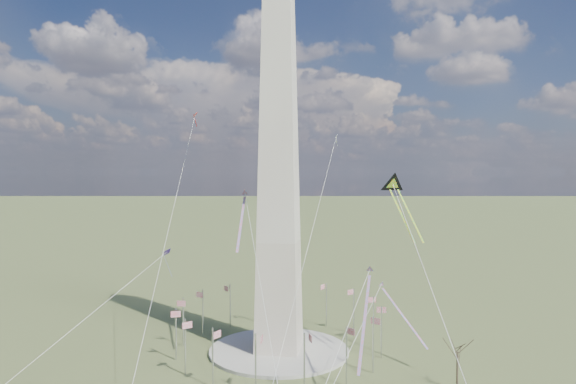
# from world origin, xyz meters

# --- Properties ---
(ground) EXTENTS (2000.00, 2000.00, 0.00)m
(ground) POSITION_xyz_m (0.00, 0.00, 0.00)
(ground) COLOR #42592C
(ground) RESTS_ON ground
(plaza) EXTENTS (36.00, 36.00, 0.80)m
(plaza) POSITION_xyz_m (0.00, 0.00, 0.40)
(plaza) COLOR #9E9C90
(plaza) RESTS_ON ground
(washington_monument) EXTENTS (15.56, 15.56, 100.00)m
(washington_monument) POSITION_xyz_m (0.00, 0.00, 47.95)
(washington_monument) COLOR beige
(washington_monument) RESTS_ON plaza
(flagpole_ring) EXTENTS (54.40, 54.40, 13.00)m
(flagpole_ring) POSITION_xyz_m (-0.00, -0.00, 7.27)
(flagpole_ring) COLOR silver
(flagpole_ring) RESTS_ON ground
(tree_near) EXTENTS (6.97, 6.97, 12.20)m
(tree_near) POSITION_xyz_m (41.83, -15.99, 8.69)
(tree_near) COLOR brown
(tree_near) RESTS_ON ground
(kite_delta_black) EXTENTS (10.68, 19.92, 16.26)m
(kite_delta_black) POSITION_xyz_m (29.14, 7.50, 42.38)
(kite_delta_black) COLOR black
(kite_delta_black) RESTS_ON ground
(kite_diamond_purple) EXTENTS (2.33, 2.83, 8.28)m
(kite_diamond_purple) POSITION_xyz_m (-34.15, 8.77, 22.77)
(kite_diamond_purple) COLOR navy
(kite_diamond_purple) RESTS_ON ground
(kite_streamer_left) EXTENTS (3.17, 24.15, 16.57)m
(kite_streamer_left) POSITION_xyz_m (22.60, -18.44, 18.70)
(kite_streamer_left) COLOR #F74027
(kite_streamer_left) RESTS_ON ground
(kite_streamer_mid) EXTENTS (4.33, 19.63, 13.53)m
(kite_streamer_mid) POSITION_xyz_m (-8.31, -5.07, 36.22)
(kite_streamer_mid) COLOR #F74027
(kite_streamer_mid) RESTS_ON ground
(kite_streamer_right) EXTENTS (11.74, 15.46, 12.59)m
(kite_streamer_right) POSITION_xyz_m (29.92, 2.37, 12.36)
(kite_streamer_right) COLOR #F74027
(kite_streamer_right) RESTS_ON ground
(kite_small_red) EXTENTS (1.32, 2.15, 4.89)m
(kite_small_red) POSITION_xyz_m (-36.08, 38.00, 65.43)
(kite_small_red) COLOR red
(kite_small_red) RESTS_ON ground
(kite_small_white) EXTENTS (1.01, 1.69, 3.96)m
(kite_small_white) POSITION_xyz_m (10.80, 49.91, 58.50)
(kite_small_white) COLOR white
(kite_small_white) RESTS_ON ground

